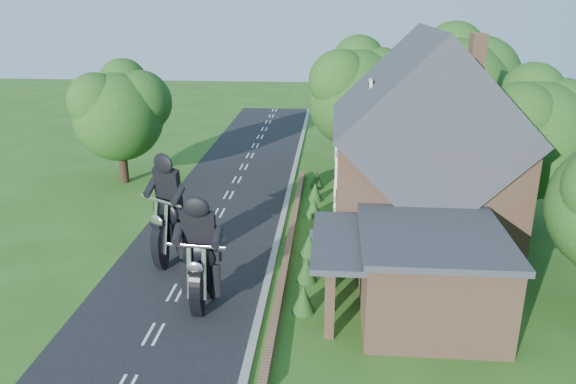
# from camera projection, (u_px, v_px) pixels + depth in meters

# --- Properties ---
(ground) EXTENTS (120.00, 120.00, 0.00)m
(ground) POSITION_uv_depth(u_px,v_px,m) (176.00, 293.00, 23.03)
(ground) COLOR #275317
(ground) RESTS_ON ground
(road) EXTENTS (7.00, 80.00, 0.02)m
(road) POSITION_uv_depth(u_px,v_px,m) (176.00, 293.00, 23.02)
(road) COLOR black
(road) RESTS_ON ground
(kerb) EXTENTS (0.30, 80.00, 0.12)m
(kerb) POSITION_uv_depth(u_px,v_px,m) (264.00, 295.00, 22.73)
(kerb) COLOR gray
(kerb) RESTS_ON ground
(garden_wall) EXTENTS (0.30, 22.00, 0.40)m
(garden_wall) POSITION_uv_depth(u_px,v_px,m) (290.00, 242.00, 27.33)
(garden_wall) COLOR #875D44
(garden_wall) RESTS_ON ground
(house) EXTENTS (9.54, 8.64, 10.24)m
(house) POSITION_uv_depth(u_px,v_px,m) (422.00, 157.00, 26.43)
(house) COLOR #875D44
(house) RESTS_ON ground
(annex) EXTENTS (7.05, 5.94, 3.44)m
(annex) POSITION_uv_depth(u_px,v_px,m) (426.00, 273.00, 20.93)
(annex) COLOR #875D44
(annex) RESTS_ON ground
(tree_house_right) EXTENTS (6.51, 6.00, 8.40)m
(tree_house_right) POSITION_uv_depth(u_px,v_px,m) (541.00, 130.00, 28.14)
(tree_house_right) COLOR black
(tree_house_right) RESTS_ON ground
(tree_behind_house) EXTENTS (7.81, 7.20, 10.08)m
(tree_behind_house) POSITION_uv_depth(u_px,v_px,m) (461.00, 86.00, 35.06)
(tree_behind_house) COLOR black
(tree_behind_house) RESTS_ON ground
(tree_behind_left) EXTENTS (6.94, 6.40, 9.16)m
(tree_behind_left) POSITION_uv_depth(u_px,v_px,m) (363.00, 90.00, 36.61)
(tree_behind_left) COLOR black
(tree_behind_left) RESTS_ON ground
(tree_far_road) EXTENTS (6.08, 5.60, 7.84)m
(tree_far_road) POSITION_uv_depth(u_px,v_px,m) (124.00, 109.00, 35.22)
(tree_far_road) COLOR black
(tree_far_road) RESTS_ON ground
(shrub_a) EXTENTS (0.90, 0.90, 1.10)m
(shrub_a) POSITION_uv_depth(u_px,v_px,m) (303.00, 299.00, 21.50)
(shrub_a) COLOR #163A12
(shrub_a) RESTS_ON ground
(shrub_b) EXTENTS (0.90, 0.90, 1.10)m
(shrub_b) POSITION_uv_depth(u_px,v_px,m) (307.00, 269.00, 23.85)
(shrub_b) COLOR #163A12
(shrub_b) RESTS_ON ground
(shrub_c) EXTENTS (0.90, 0.90, 1.10)m
(shrub_c) POSITION_uv_depth(u_px,v_px,m) (309.00, 245.00, 26.20)
(shrub_c) COLOR #163A12
(shrub_c) RESTS_ON ground
(shrub_d) EXTENTS (0.90, 0.90, 1.10)m
(shrub_d) POSITION_uv_depth(u_px,v_px,m) (313.00, 207.00, 30.90)
(shrub_d) COLOR #163A12
(shrub_d) RESTS_ON ground
(shrub_e) EXTENTS (0.90, 0.90, 1.10)m
(shrub_e) POSITION_uv_depth(u_px,v_px,m) (315.00, 192.00, 33.25)
(shrub_e) COLOR #163A12
(shrub_e) RESTS_ON ground
(shrub_f) EXTENTS (0.90, 0.90, 1.10)m
(shrub_f) POSITION_uv_depth(u_px,v_px,m) (317.00, 179.00, 35.61)
(shrub_f) COLOR #163A12
(shrub_f) RESTS_ON ground
(motorcycle_lead) EXTENTS (0.51, 1.53, 1.40)m
(motorcycle_lead) POSITION_uv_depth(u_px,v_px,m) (203.00, 292.00, 21.71)
(motorcycle_lead) COLOR black
(motorcycle_lead) RESTS_ON ground
(motorcycle_follow) EXTENTS (1.22, 1.67, 1.57)m
(motorcycle_follow) POSITION_uv_depth(u_px,v_px,m) (173.00, 248.00, 25.32)
(motorcycle_follow) COLOR black
(motorcycle_follow) RESTS_ON ground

